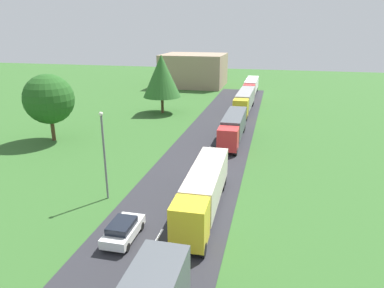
# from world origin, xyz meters

# --- Properties ---
(road) EXTENTS (10.00, 140.00, 0.06)m
(road) POSITION_xyz_m (0.00, 24.50, 0.03)
(road) COLOR #2B2B30
(road) RESTS_ON ground
(truck_second) EXTENTS (2.77, 13.09, 3.57)m
(truck_second) POSITION_xyz_m (2.48, 33.07, 2.11)
(truck_second) COLOR yellow
(truck_second) RESTS_ON road
(truck_third) EXTENTS (2.52, 12.57, 3.44)m
(truck_third) POSITION_xyz_m (2.46, 53.05, 2.05)
(truck_third) COLOR red
(truck_third) RESTS_ON road
(truck_fourth) EXTENTS (2.69, 14.69, 3.55)m
(truck_fourth) POSITION_xyz_m (2.35, 70.96, 2.13)
(truck_fourth) COLOR yellow
(truck_fourth) RESTS_ON road
(truck_fifth) EXTENTS (2.53, 14.15, 3.44)m
(truck_fifth) POSITION_xyz_m (2.25, 87.80, 2.07)
(truck_fifth) COLOR red
(truck_fifth) RESTS_ON road
(car_third) EXTENTS (1.92, 4.09, 1.50)m
(car_third) POSITION_xyz_m (-2.38, 27.77, 0.85)
(car_third) COLOR white
(car_third) RESTS_ON road
(lamppost_second) EXTENTS (0.36, 0.36, 8.04)m
(lamppost_second) POSITION_xyz_m (-6.48, 33.55, 4.50)
(lamppost_second) COLOR slate
(lamppost_second) RESTS_ON ground
(tree_birch) EXTENTS (6.70, 6.70, 10.32)m
(tree_birch) POSITION_xyz_m (-11.97, 66.56, 6.62)
(tree_birch) COLOR #513823
(tree_birch) RESTS_ON ground
(tree_maple) EXTENTS (6.61, 6.61, 9.03)m
(tree_maple) POSITION_xyz_m (-21.50, 47.66, 5.71)
(tree_maple) COLOR #513823
(tree_maple) RESTS_ON ground
(distant_building) EXTENTS (15.77, 13.83, 8.17)m
(distant_building) POSITION_xyz_m (-13.40, 97.93, 4.08)
(distant_building) COLOR #9E846B
(distant_building) RESTS_ON ground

